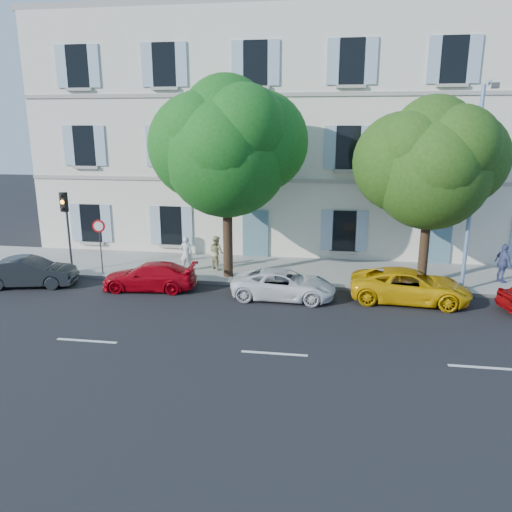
% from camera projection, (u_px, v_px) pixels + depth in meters
% --- Properties ---
extents(ground, '(90.00, 90.00, 0.00)m').
position_uv_depth(ground, '(286.00, 307.00, 18.80)').
color(ground, black).
extents(sidewalk, '(36.00, 4.50, 0.15)m').
position_uv_depth(sidewalk, '(295.00, 271.00, 23.03)').
color(sidewalk, '#A09E96').
rests_on(sidewalk, ground).
extents(kerb, '(36.00, 0.16, 0.16)m').
position_uv_depth(kerb, '(291.00, 286.00, 20.95)').
color(kerb, '#9E998E').
rests_on(kerb, ground).
extents(building, '(28.00, 7.00, 12.00)m').
position_uv_depth(building, '(305.00, 137.00, 27.00)').
color(building, silver).
rests_on(building, ground).
extents(car_dark_sedan, '(3.98, 2.10, 1.25)m').
position_uv_depth(car_dark_sedan, '(29.00, 272.00, 21.04)').
color(car_dark_sedan, black).
rests_on(car_dark_sedan, ground).
extents(car_red_coupe, '(3.99, 1.86, 1.13)m').
position_uv_depth(car_red_coupe, '(149.00, 276.00, 20.65)').
color(car_red_coupe, '#AE0411').
rests_on(car_red_coupe, ground).
extents(car_white_coupe, '(4.12, 1.98, 1.13)m').
position_uv_depth(car_white_coupe, '(284.00, 284.00, 19.61)').
color(car_white_coupe, white).
rests_on(car_white_coupe, ground).
extents(car_yellow_supercar, '(4.67, 2.41, 1.26)m').
position_uv_depth(car_yellow_supercar, '(410.00, 286.00, 19.23)').
color(car_yellow_supercar, '#EAB009').
rests_on(car_yellow_supercar, ground).
extents(tree_left, '(5.33, 5.33, 8.26)m').
position_uv_depth(tree_left, '(227.00, 154.00, 20.75)').
color(tree_left, '#3A2819').
rests_on(tree_left, sidewalk).
extents(tree_right, '(4.78, 4.78, 7.37)m').
position_uv_depth(tree_right, '(431.00, 170.00, 19.89)').
color(tree_right, '#3A2819').
rests_on(tree_right, sidewalk).
extents(traffic_light, '(0.33, 0.41, 3.65)m').
position_uv_depth(traffic_light, '(66.00, 215.00, 21.96)').
color(traffic_light, '#383A3D').
rests_on(traffic_light, sidewalk).
extents(road_sign, '(0.56, 0.13, 2.45)m').
position_uv_depth(road_sign, '(100.00, 235.00, 22.04)').
color(road_sign, '#383A3D').
rests_on(road_sign, sidewalk).
extents(street_lamp, '(0.42, 1.71, 7.98)m').
position_uv_depth(street_lamp, '(475.00, 178.00, 18.89)').
color(street_lamp, '#7293BF').
rests_on(street_lamp, sidewalk).
extents(pedestrian_a, '(0.61, 0.43, 1.60)m').
position_uv_depth(pedestrian_a, '(186.00, 254.00, 22.69)').
color(pedestrian_a, silver).
rests_on(pedestrian_a, sidewalk).
extents(pedestrian_b, '(0.96, 0.95, 1.56)m').
position_uv_depth(pedestrian_b, '(216.00, 252.00, 23.01)').
color(pedestrian_b, tan).
rests_on(pedestrian_b, sidewalk).
extents(pedestrian_c, '(0.73, 1.06, 1.66)m').
position_uv_depth(pedestrian_c, '(503.00, 263.00, 21.01)').
color(pedestrian_c, '#4D578D').
rests_on(pedestrian_c, sidewalk).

